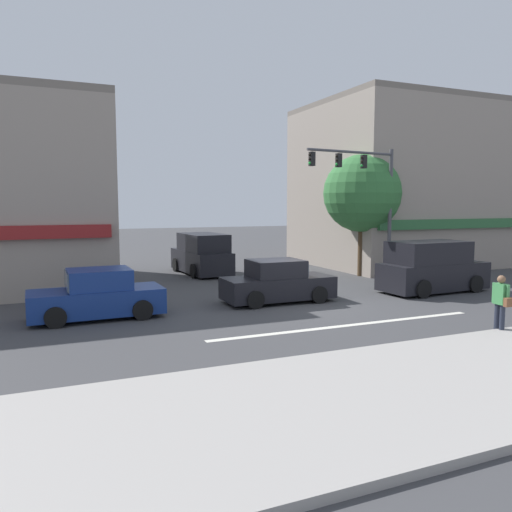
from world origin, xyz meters
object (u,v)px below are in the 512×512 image
object	(u,v)px
van_approaching_near	(202,255)
sedan_crossing_rightbound	(278,283)
street_tree	(362,194)
van_crossing_center	(432,268)
pedestrian_foreground_with_bag	(501,301)
utility_pole_far_right	(355,196)
traffic_light_mast	(369,189)
utility_pole_near_left	(25,201)
sedan_crossing_leftbound	(97,296)

from	to	relation	value
van_approaching_near	sedan_crossing_rightbound	distance (m)	8.38
van_approaching_near	sedan_crossing_rightbound	xyz separation A→B (m)	(0.36, -8.37, -0.29)
street_tree	van_approaching_near	distance (m)	8.76
van_crossing_center	pedestrian_foreground_with_bag	size ratio (longest dim) A/B	2.80
van_approaching_near	pedestrian_foreground_with_bag	world-z (taller)	van_approaching_near
utility_pole_far_right	pedestrian_foreground_with_bag	size ratio (longest dim) A/B	4.76
sedan_crossing_rightbound	van_approaching_near	bearing A→B (deg)	92.46
sedan_crossing_rightbound	van_crossing_center	world-z (taller)	van_crossing_center
street_tree	utility_pole_far_right	bearing A→B (deg)	60.56
traffic_light_mast	van_approaching_near	distance (m)	9.12
van_crossing_center	pedestrian_foreground_with_bag	xyz separation A→B (m)	(-3.15, -6.11, -0.05)
utility_pole_far_right	traffic_light_mast	world-z (taller)	utility_pole_far_right
utility_pole_near_left	sedan_crossing_leftbound	world-z (taller)	utility_pole_near_left
van_approaching_near	sedan_crossing_leftbound	distance (m)	10.48
traffic_light_mast	utility_pole_far_right	bearing A→B (deg)	61.77
street_tree	van_crossing_center	distance (m)	5.97
utility_pole_near_left	pedestrian_foreground_with_bag	size ratio (longest dim) A/B	4.32
pedestrian_foreground_with_bag	traffic_light_mast	bearing A→B (deg)	75.94
traffic_light_mast	sedan_crossing_rightbound	size ratio (longest dim) A/B	1.51
traffic_light_mast	sedan_crossing_leftbound	size ratio (longest dim) A/B	1.50
van_approaching_near	pedestrian_foreground_with_bag	xyz separation A→B (m)	(3.99, -15.06, -0.05)
street_tree	utility_pole_near_left	xyz separation A→B (m)	(-15.33, -0.23, -0.40)
pedestrian_foreground_with_bag	utility_pole_far_right	bearing A→B (deg)	70.47
street_tree	van_crossing_center	xyz separation A→B (m)	(-0.05, -5.07, -3.15)
utility_pole_near_left	sedan_crossing_rightbound	world-z (taller)	utility_pole_near_left
utility_pole_near_left	van_crossing_center	distance (m)	16.26
street_tree	traffic_light_mast	xyz separation A→B (m)	(-0.84, -1.76, 0.15)
utility_pole_far_right	sedan_crossing_leftbound	distance (m)	17.74
street_tree	sedan_crossing_rightbound	bearing A→B (deg)	-146.78
street_tree	van_crossing_center	size ratio (longest dim) A/B	1.31
van_approaching_near	van_crossing_center	xyz separation A→B (m)	(7.14, -8.96, 0.00)
utility_pole_far_right	van_crossing_center	distance (m)	9.48
van_approaching_near	van_crossing_center	distance (m)	11.46
street_tree	pedestrian_foreground_with_bag	world-z (taller)	street_tree
utility_pole_near_left	pedestrian_foreground_with_bag	world-z (taller)	utility_pole_near_left
pedestrian_foreground_with_bag	sedan_crossing_leftbound	bearing A→B (deg)	147.03
utility_pole_near_left	sedan_crossing_rightbound	xyz separation A→B (m)	(8.50, -4.25, -3.04)
utility_pole_far_right	van_approaching_near	bearing A→B (deg)	178.39
street_tree	sedan_crossing_rightbound	size ratio (longest dim) A/B	1.49
traffic_light_mast	van_crossing_center	distance (m)	4.74
utility_pole_far_right	sedan_crossing_leftbound	bearing A→B (deg)	-151.64
van_crossing_center	utility_pole_near_left	bearing A→B (deg)	162.43
pedestrian_foreground_with_bag	street_tree	bearing A→B (deg)	74.01
van_approaching_near	pedestrian_foreground_with_bag	distance (m)	15.58
traffic_light_mast	van_crossing_center	world-z (taller)	traffic_light_mast
sedan_crossing_rightbound	pedestrian_foreground_with_bag	xyz separation A→B (m)	(3.64, -6.70, 0.24)
van_crossing_center	sedan_crossing_leftbound	bearing A→B (deg)	178.15
van_crossing_center	pedestrian_foreground_with_bag	bearing A→B (deg)	-117.28
street_tree	pedestrian_foreground_with_bag	bearing A→B (deg)	-105.99
utility_pole_far_right	sedan_crossing_rightbound	distance (m)	12.50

